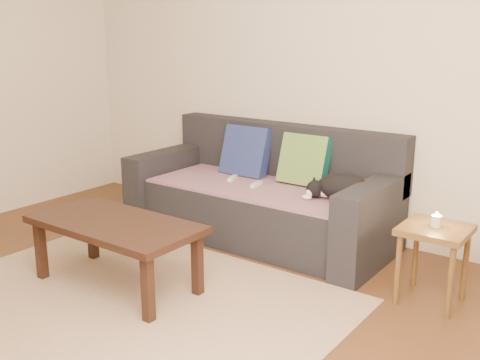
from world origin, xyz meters
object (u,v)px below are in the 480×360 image
object	(u,v)px
sofa	(262,199)
cat	(341,187)
coffee_table	(115,229)
wii_remote_a	(232,178)
side_table	(434,240)
wii_remote_b	(256,185)

from	to	relation	value
sofa	cat	bearing A→B (deg)	-5.78
cat	coffee_table	xyz separation A→B (m)	(-0.93, -1.26, -0.14)
wii_remote_a	coffee_table	size ratio (longest dim) A/B	0.13
coffee_table	cat	bearing A→B (deg)	53.60
wii_remote_a	side_table	world-z (taller)	side_table
wii_remote_b	coffee_table	size ratio (longest dim) A/B	0.13
wii_remote_b	side_table	size ratio (longest dim) A/B	0.31
side_table	wii_remote_b	bearing A→B (deg)	170.65
sofa	wii_remote_b	xyz separation A→B (m)	(0.02, -0.12, 0.15)
wii_remote_a	wii_remote_b	bearing A→B (deg)	-117.00
cat	wii_remote_a	size ratio (longest dim) A/B	3.25
sofa	cat	distance (m)	0.75
coffee_table	sofa	bearing A→B (deg)	80.68
coffee_table	side_table	bearing A→B (deg)	30.25
cat	wii_remote_b	xyz separation A→B (m)	(-0.69, -0.04, -0.08)
side_table	coffee_table	world-z (taller)	side_table
side_table	sofa	bearing A→B (deg)	166.44
cat	wii_remote_b	world-z (taller)	cat
coffee_table	wii_remote_b	bearing A→B (deg)	78.96
sofa	side_table	world-z (taller)	sofa
wii_remote_a	cat	bearing A→B (deg)	-108.07
wii_remote_b	side_table	xyz separation A→B (m)	(1.45, -0.24, -0.06)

